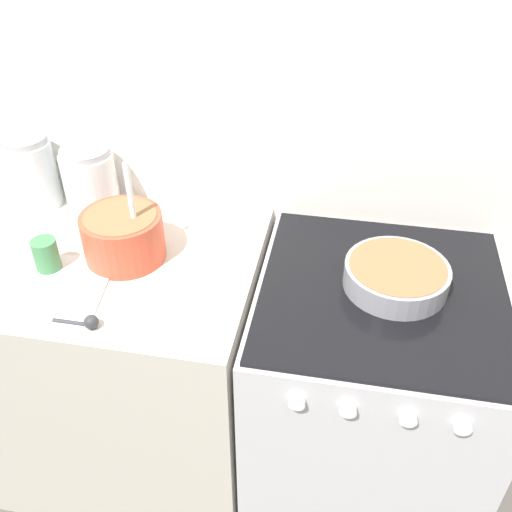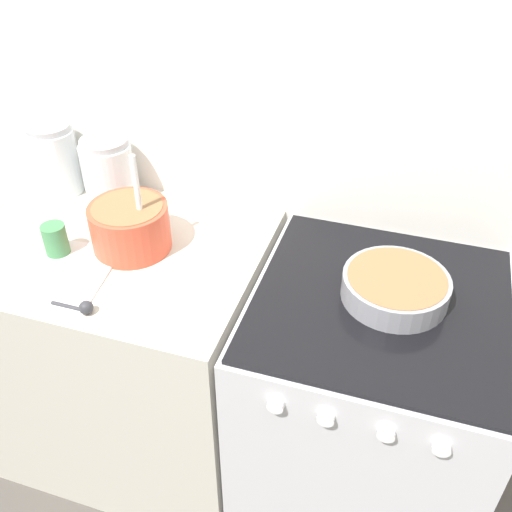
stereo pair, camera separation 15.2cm
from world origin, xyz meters
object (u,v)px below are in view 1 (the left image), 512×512
object	(u,v)px
mixing_bowl	(123,234)
tin_can	(46,255)
stove	(364,399)
storage_jar_left	(33,176)
storage_jar_middle	(91,184)
baking_pan	(396,275)

from	to	relation	value
mixing_bowl	tin_can	bearing A→B (deg)	-152.92
stove	storage_jar_left	distance (m)	1.24
mixing_bowl	storage_jar_middle	bearing A→B (deg)	130.56
stove	storage_jar_left	world-z (taller)	storage_jar_left
tin_can	mixing_bowl	bearing A→B (deg)	27.08
tin_can	storage_jar_middle	bearing A→B (deg)	90.06
stove	mixing_bowl	distance (m)	0.88
storage_jar_left	tin_can	world-z (taller)	storage_jar_left
baking_pan	storage_jar_middle	size ratio (longest dim) A/B	1.29
mixing_bowl	storage_jar_middle	distance (m)	0.29
baking_pan	stove	bearing A→B (deg)	-141.78
storage_jar_left	stove	bearing A→B (deg)	-11.98
baking_pan	tin_can	world-z (taller)	tin_can
storage_jar_left	storage_jar_middle	distance (m)	0.19
stove	storage_jar_middle	xyz separation A→B (m)	(-0.90, 0.23, 0.53)
baking_pan	tin_can	distance (m)	0.93
storage_jar_middle	tin_can	size ratio (longest dim) A/B	2.20
mixing_bowl	tin_can	distance (m)	0.21
storage_jar_left	tin_can	distance (m)	0.37
stove	storage_jar_middle	world-z (taller)	storage_jar_middle
stove	storage_jar_middle	bearing A→B (deg)	165.57
mixing_bowl	baking_pan	size ratio (longest dim) A/B	1.10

